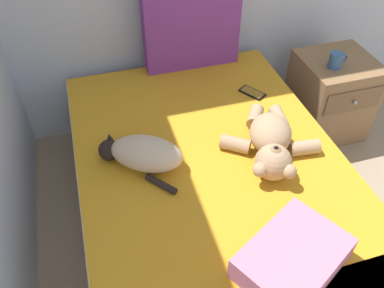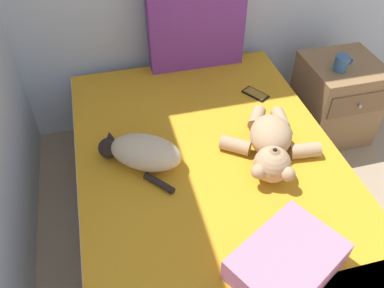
% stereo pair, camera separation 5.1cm
% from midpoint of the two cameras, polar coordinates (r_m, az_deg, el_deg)
% --- Properties ---
extents(bed, '(1.30, 1.90, 0.49)m').
position_cam_midpoint_polar(bed, '(2.06, 3.43, -7.71)').
color(bed, olive).
rests_on(bed, ground_plane).
extents(patterned_cushion, '(0.57, 0.12, 0.51)m').
position_cam_midpoint_polar(patterned_cushion, '(2.43, 1.23, 16.57)').
color(patterned_cushion, '#72338C').
rests_on(patterned_cushion, bed).
extents(cat, '(0.41, 0.39, 0.15)m').
position_cam_midpoint_polar(cat, '(1.83, -6.44, -1.19)').
color(cat, '#C6B293').
rests_on(cat, bed).
extents(teddy_bear, '(0.46, 0.56, 0.18)m').
position_cam_midpoint_polar(teddy_bear, '(1.89, 12.07, -0.04)').
color(teddy_bear, tan).
rests_on(teddy_bear, bed).
extents(cell_phone, '(0.14, 0.16, 0.01)m').
position_cam_midpoint_polar(cell_phone, '(2.31, 9.76, 7.11)').
color(cell_phone, black).
rests_on(cell_phone, bed).
extents(throw_pillow, '(0.49, 0.44, 0.11)m').
position_cam_midpoint_polar(throw_pillow, '(1.54, 14.47, -16.06)').
color(throw_pillow, '#D1728C').
rests_on(throw_pillow, bed).
extents(nightstand, '(0.45, 0.46, 0.54)m').
position_cam_midpoint_polar(nightstand, '(2.79, 20.43, 6.06)').
color(nightstand, olive).
rests_on(nightstand, ground_plane).
extents(mug, '(0.12, 0.08, 0.09)m').
position_cam_midpoint_polar(mug, '(2.55, 21.28, 10.81)').
color(mug, '#33598C').
rests_on(mug, nightstand).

